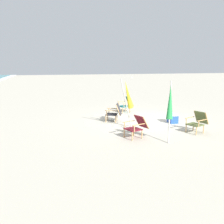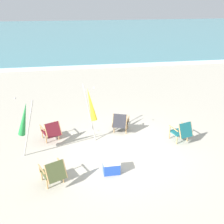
{
  "view_description": "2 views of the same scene",
  "coord_description": "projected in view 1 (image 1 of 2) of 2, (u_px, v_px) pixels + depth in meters",
  "views": [
    {
      "loc": [
        -11.08,
        3.66,
        2.7
      ],
      "look_at": [
        -0.7,
        1.52,
        0.61
      ],
      "focal_mm": 42.0,
      "sensor_mm": 36.0,
      "label": 1
    },
    {
      "loc": [
        -1.64,
        -7.53,
        4.8
      ],
      "look_at": [
        -0.11,
        1.68,
        0.67
      ],
      "focal_mm": 42.0,
      "sensor_mm": 36.0,
      "label": 2
    }
  ],
  "objects": [
    {
      "name": "beach_chair_back_left",
      "position": [
        127.0,
        104.0,
        13.85
      ],
      "size": [
        0.74,
        0.83,
        0.81
      ],
      "color": "#196066",
      "rests_on": "ground"
    },
    {
      "name": "beach_chair_front_left",
      "position": [
        198.0,
        121.0,
        9.95
      ],
      "size": [
        0.82,
        0.9,
        0.8
      ],
      "color": "#515B33",
      "rests_on": "ground"
    },
    {
      "name": "umbrella_furled_green",
      "position": [
        170.0,
        102.0,
        8.63
      ],
      "size": [
        0.68,
        0.42,
        2.05
      ],
      "color": "#B7B2A8",
      "rests_on": "ground"
    },
    {
      "name": "beach_chair_mid_center",
      "position": [
        115.0,
        112.0,
        11.7
      ],
      "size": [
        0.78,
        0.85,
        0.81
      ],
      "color": "#28282D",
      "rests_on": "ground"
    },
    {
      "name": "beach_chair_front_right",
      "position": [
        137.0,
        126.0,
        9.29
      ],
      "size": [
        0.82,
        0.93,
        0.77
      ],
      "color": "maroon",
      "rests_on": "ground"
    },
    {
      "name": "cooler_box",
      "position": [
        173.0,
        118.0,
        11.51
      ],
      "size": [
        0.49,
        0.35,
        0.4
      ],
      "color": "blue",
      "rests_on": "ground"
    },
    {
      "name": "umbrella_furled_yellow",
      "position": [
        128.0,
        95.0,
        10.5
      ],
      "size": [
        0.5,
        0.68,
        2.04
      ],
      "color": "#B7B2A8",
      "rests_on": "ground"
    },
    {
      "name": "ground_plane",
      "position": [
        142.0,
        121.0,
        11.89
      ],
      "size": [
        80.0,
        80.0,
        0.0
      ],
      "primitive_type": "plane",
      "color": "#B7AF9E"
    }
  ]
}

